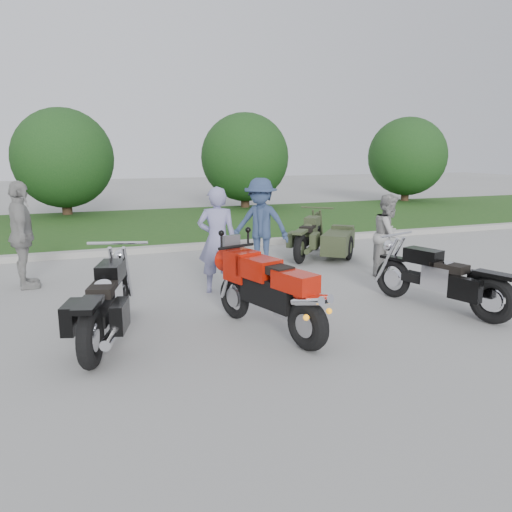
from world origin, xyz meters
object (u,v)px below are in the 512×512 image
object	(u,v)px
person_grey	(388,235)
person_back	(22,235)
person_stripe	(217,240)
sportbike_red	(270,290)
cruiser_left	(106,306)
cruiser_sidecar	(326,240)
cruiser_right	(445,281)
person_denim	(261,224)

from	to	relation	value
person_grey	person_back	distance (m)	6.96
person_stripe	person_grey	bearing A→B (deg)	-159.58
sportbike_red	cruiser_left	world-z (taller)	sportbike_red
cruiser_sidecar	person_back	bearing A→B (deg)	-136.87
cruiser_left	person_grey	distance (m)	5.92
sportbike_red	cruiser_sidecar	bearing A→B (deg)	35.67
cruiser_left	person_stripe	world-z (taller)	person_stripe
cruiser_right	sportbike_red	bearing A→B (deg)	161.24
cruiser_right	person_denim	size ratio (longest dim) A/B	1.21
cruiser_right	person_denim	xyz separation A→B (m)	(-1.69, 3.69, 0.49)
cruiser_sidecar	person_back	world-z (taller)	person_back
cruiser_right	person_grey	xyz separation A→B (m)	(0.54, 2.32, 0.34)
cruiser_right	person_denim	distance (m)	4.09
cruiser_sidecar	person_denim	size ratio (longest dim) A/B	1.13
cruiser_sidecar	person_grey	bearing A→B (deg)	-36.45
person_back	cruiser_right	bearing A→B (deg)	-127.63
person_stripe	cruiser_right	bearing A→B (deg)	162.95
cruiser_right	person_stripe	xyz separation A→B (m)	(-3.05, 2.25, 0.46)
person_stripe	person_denim	distance (m)	1.98
cruiser_right	person_back	distance (m)	7.32
sportbike_red	cruiser_left	bearing A→B (deg)	150.07
person_denim	person_back	xyz separation A→B (m)	(-4.59, 0.04, 0.02)
person_grey	sportbike_red	bearing A→B (deg)	172.91
cruiser_left	cruiser_sidecar	distance (m)	6.33
cruiser_left	person_stripe	xyz separation A→B (m)	(2.02, 1.80, 0.44)
person_grey	person_back	world-z (taller)	person_back
sportbike_red	cruiser_right	bearing A→B (deg)	-17.93
person_grey	person_denim	distance (m)	2.62
sportbike_red	person_grey	xyz separation A→B (m)	(3.49, 2.31, 0.19)
person_back	person_stripe	bearing A→B (deg)	-121.54
cruiser_sidecar	person_grey	distance (m)	1.90
cruiser_left	person_denim	bearing A→B (deg)	59.87
person_stripe	person_denim	world-z (taller)	person_denim
person_grey	person_back	size ratio (longest dim) A/B	0.83
person_denim	person_back	size ratio (longest dim) A/B	0.98
sportbike_red	person_back	distance (m)	5.01
sportbike_red	person_denim	xyz separation A→B (m)	(1.26, 3.69, 0.34)
person_denim	cruiser_left	bearing A→B (deg)	-96.61
cruiser_left	person_grey	size ratio (longest dim) A/B	1.52
cruiser_sidecar	person_stripe	world-z (taller)	person_stripe
cruiser_left	cruiser_right	distance (m)	5.09
cruiser_left	person_stripe	size ratio (longest dim) A/B	1.32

